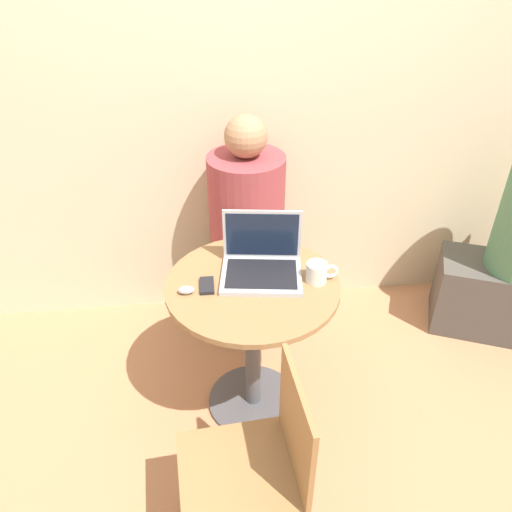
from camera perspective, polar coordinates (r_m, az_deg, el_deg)
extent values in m
plane|color=tan|center=(2.60, -0.34, -16.24)|extent=(12.00, 12.00, 0.00)
cube|color=beige|center=(2.61, -2.66, 18.55)|extent=(7.00, 0.05, 2.60)
cylinder|color=#4C4C51|center=(2.59, -0.34, -16.10)|extent=(0.44, 0.44, 0.02)
cylinder|color=#4C4C51|center=(2.32, -0.37, -10.44)|extent=(0.07, 0.07, 0.70)
cylinder|color=olive|center=(2.09, -0.41, -3.36)|extent=(0.73, 0.73, 0.02)
cube|color=#B7B7BC|center=(2.10, 0.62, -2.28)|extent=(0.37, 0.31, 0.02)
cube|color=black|center=(2.09, 0.62, -2.02)|extent=(0.32, 0.25, 0.00)
cube|color=#B7B7BC|center=(2.14, 0.71, 2.51)|extent=(0.33, 0.06, 0.23)
cube|color=#141E33|center=(2.13, 0.71, 2.43)|extent=(0.31, 0.05, 0.20)
cube|color=black|center=(2.06, -5.63, -3.38)|extent=(0.06, 0.11, 0.02)
ellipsoid|color=#B2B2B7|center=(2.03, -7.97, -3.88)|extent=(0.07, 0.04, 0.03)
cylinder|color=white|center=(2.08, 6.94, -1.87)|extent=(0.09, 0.09, 0.09)
torus|color=white|center=(2.09, 8.53, -1.75)|extent=(0.06, 0.02, 0.06)
cylinder|color=#9E7042|center=(2.12, -7.91, -23.52)|extent=(0.04, 0.04, 0.43)
cylinder|color=#9E7042|center=(2.14, 2.39, -22.17)|extent=(0.04, 0.04, 0.43)
cube|color=#9E7042|center=(1.84, -2.00, -23.70)|extent=(0.43, 0.43, 0.02)
cube|color=#9E7042|center=(1.70, 4.61, -18.93)|extent=(0.05, 0.37, 0.39)
cube|color=#4C4742|center=(3.00, -1.34, -2.27)|extent=(0.40, 0.57, 0.44)
cylinder|color=#993D42|center=(2.60, -1.07, 5.17)|extent=(0.39, 0.39, 0.60)
sphere|color=#A87A56|center=(2.43, -1.17, 13.53)|extent=(0.21, 0.21, 0.21)
cylinder|color=tan|center=(3.41, 27.17, -1.74)|extent=(0.04, 0.04, 0.42)
cube|color=#4C4742|center=(3.14, 24.55, -4.03)|extent=(0.62, 0.53, 0.43)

